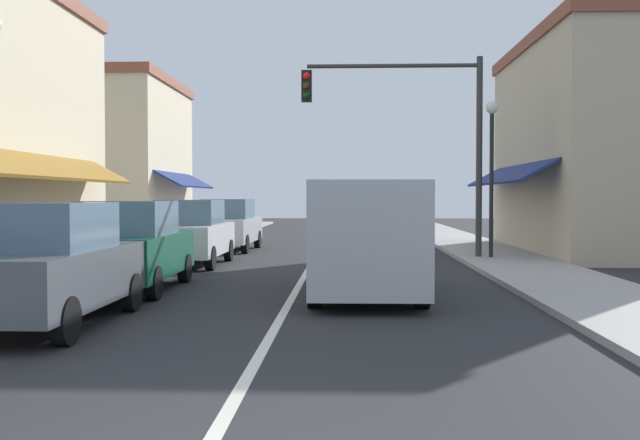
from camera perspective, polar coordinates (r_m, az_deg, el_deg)
ground_plane at (r=22.26m, az=-0.41°, el=-2.94°), size 80.00×80.00×0.00m
sidewalk_left at (r=23.17m, az=-14.14°, el=-2.65°), size 2.60×56.00×0.12m
sidewalk_right at (r=22.67m, az=13.63°, el=-2.75°), size 2.60×56.00×0.12m
lane_center_stripe at (r=22.26m, az=-0.41°, el=-2.93°), size 0.14×52.00×0.01m
storefront_right_block at (r=25.49m, az=20.57°, el=5.45°), size 5.72×10.20×7.01m
storefront_far_left at (r=33.71m, az=-14.95°, el=4.66°), size 5.56×8.20×7.08m
parked_car_nearest_left at (r=11.11m, az=-20.60°, el=-3.32°), size 1.79×4.11×1.77m
parked_car_second_left at (r=14.82m, az=-14.63°, el=-2.00°), size 1.85×4.13×1.77m
parked_car_third_left at (r=19.90m, az=-10.08°, el=-1.00°), size 1.79×4.10×1.77m
parked_car_far_left at (r=25.21m, az=-7.16°, el=-0.39°), size 1.87×4.14×1.77m
van_in_lane at (r=13.67m, az=3.57°, el=-1.13°), size 2.03×5.19×2.12m
traffic_signal_mast_arm at (r=21.39m, az=7.68°, el=7.64°), size 5.22×0.50×5.89m
street_lamp_right_mid at (r=21.44m, az=13.28°, el=5.13°), size 0.36×0.36×4.57m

